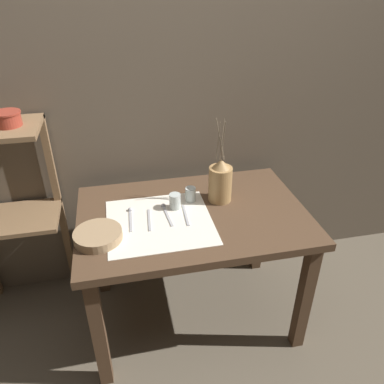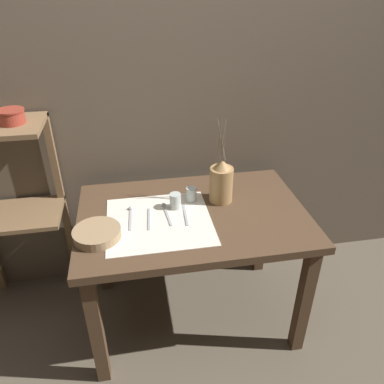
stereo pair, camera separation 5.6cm
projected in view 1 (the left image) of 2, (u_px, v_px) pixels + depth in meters
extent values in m
plane|color=brown|center=(193.00, 313.00, 2.21)|extent=(12.00, 12.00, 0.00)
cube|color=brown|center=(174.00, 88.00, 2.00)|extent=(7.00, 0.06, 2.40)
cube|color=#4C3523|center=(193.00, 216.00, 1.86)|extent=(1.12, 0.75, 0.04)
cube|color=#4C3523|center=(99.00, 333.00, 1.68)|extent=(0.06, 0.06, 0.67)
cube|color=#4C3523|center=(304.00, 298.00, 1.86)|extent=(0.06, 0.06, 0.67)
cube|color=#4C3523|center=(99.00, 247.00, 2.21)|extent=(0.06, 0.06, 0.67)
cube|color=#4C3523|center=(259.00, 226.00, 2.39)|extent=(0.06, 0.06, 0.67)
cube|color=brown|center=(10.00, 219.00, 1.96)|extent=(0.50, 0.32, 0.02)
cube|color=brown|center=(60.00, 209.00, 2.14)|extent=(0.04, 0.04, 1.13)
cube|color=silver|center=(160.00, 222.00, 1.78)|extent=(0.49, 0.47, 0.00)
cylinder|color=#A87F4C|center=(220.00, 184.00, 1.90)|extent=(0.12, 0.12, 0.19)
cone|color=#A87F4C|center=(221.00, 164.00, 1.84)|extent=(0.09, 0.09, 0.05)
cylinder|color=brown|center=(222.00, 148.00, 1.80)|extent=(0.03, 0.01, 0.12)
cylinder|color=brown|center=(222.00, 139.00, 1.79)|extent=(0.03, 0.05, 0.20)
cylinder|color=brown|center=(218.00, 141.00, 1.79)|extent=(0.02, 0.01, 0.19)
cylinder|color=brown|center=(223.00, 140.00, 1.78)|extent=(0.01, 0.04, 0.20)
cylinder|color=brown|center=(220.00, 140.00, 1.78)|extent=(0.04, 0.05, 0.20)
cylinder|color=#9E7F5B|center=(98.00, 236.00, 1.65)|extent=(0.21, 0.21, 0.04)
cylinder|color=#B7C1BC|center=(175.00, 201.00, 1.86)|extent=(0.06, 0.06, 0.08)
cylinder|color=#B7C1BC|center=(190.00, 194.00, 1.92)|extent=(0.05, 0.05, 0.07)
cube|color=#A8A8AD|center=(131.00, 221.00, 1.78)|extent=(0.02, 0.18, 0.00)
sphere|color=#A8A8AD|center=(130.00, 210.00, 1.85)|extent=(0.02, 0.02, 0.02)
cube|color=#A8A8AD|center=(149.00, 220.00, 1.78)|extent=(0.03, 0.18, 0.00)
cube|color=#A8A8AD|center=(168.00, 216.00, 1.81)|extent=(0.03, 0.18, 0.00)
sphere|color=#A8A8AD|center=(163.00, 206.00, 1.88)|extent=(0.02, 0.02, 0.02)
cube|color=#A8A8AD|center=(186.00, 215.00, 1.82)|extent=(0.02, 0.18, 0.00)
cylinder|color=#9E3828|center=(7.00, 119.00, 1.70)|extent=(0.12, 0.12, 0.07)
cylinder|color=#9E3828|center=(6.00, 113.00, 1.69)|extent=(0.13, 0.13, 0.01)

